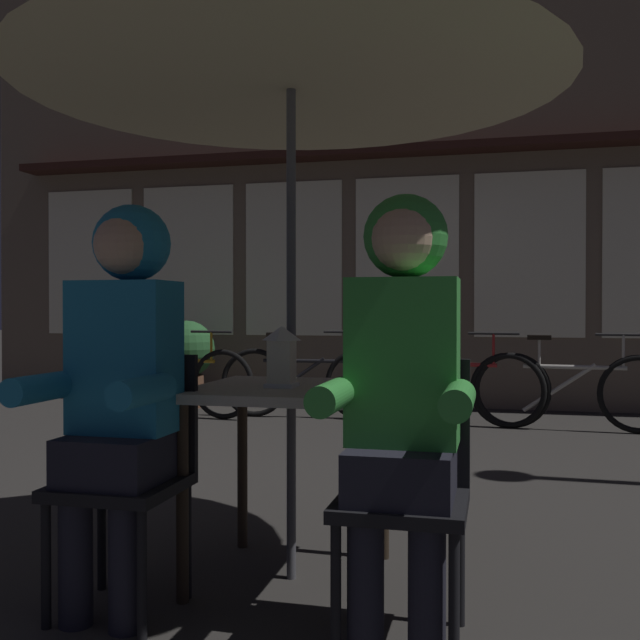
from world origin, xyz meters
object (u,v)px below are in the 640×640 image
bicycle_fourth (574,390)px  potted_plant (187,356)px  person_right_hooded (402,369)px  bicycle_third (449,386)px  person_left_hooded (122,364)px  chair_left (130,465)px  cafe_table (291,412)px  chair_right (404,480)px  bicycle_nearest (176,381)px  patio_umbrella (291,40)px  lantern (282,355)px  bicycle_second (306,382)px

bicycle_fourth → potted_plant: potted_plant is taller
person_right_hooded → bicycle_third: 4.39m
person_left_hooded → chair_left: bearing=90.0°
bicycle_third → bicycle_fourth: (1.05, -0.08, 0.00)m
cafe_table → chair_right: bearing=-37.5°
bicycle_nearest → potted_plant: potted_plant is taller
chair_right → bicycle_nearest: chair_right is taller
bicycle_third → bicycle_fourth: 1.06m
patio_umbrella → chair_right: size_ratio=2.66×
lantern → chair_left: 0.67m
bicycle_fourth → potted_plant: (-3.84, 0.62, 0.20)m
person_left_hooded → bicycle_nearest: bearing=112.7°
chair_right → person_right_hooded: size_ratio=0.62×
patio_umbrella → chair_left: bearing=-142.5°
lantern → cafe_table: bearing=63.5°
cafe_table → potted_plant: potted_plant is taller
bicycle_nearest → bicycle_fourth: size_ratio=1.00×
bicycle_second → bicycle_third: 1.36m
lantern → person_left_hooded: bearing=-140.3°
cafe_table → potted_plant: bearing=118.6°
chair_right → bicycle_third: 4.30m
chair_left → bicycle_fourth: (1.88, 4.22, -0.14)m
lantern → person_right_hooded: bearing=-36.9°
cafe_table → bicycle_second: bearing=104.1°
lantern → person_right_hooded: 0.63m
bicycle_third → chair_left: bearing=-100.9°
chair_right → bicycle_third: chair_right is taller
chair_left → bicycle_fourth: 4.62m
bicycle_nearest → person_right_hooded: bearing=-57.2°
bicycle_second → potted_plant: potted_plant is taller
chair_right → person_left_hooded: 1.03m
patio_umbrella → person_left_hooded: 1.37m
bicycle_fourth → bicycle_third: bearing=175.5°
lantern → person_left_hooded: 0.59m
bicycle_nearest → bicycle_second: 1.27m
bicycle_nearest → bicycle_second: (1.25, 0.20, 0.00)m
bicycle_nearest → bicycle_second: size_ratio=1.00×
chair_left → person_right_hooded: size_ratio=0.62×
person_left_hooded → bicycle_nearest: 4.64m
patio_umbrella → lantern: 1.20m
cafe_table → chair_left: bearing=-142.5°
cafe_table → potted_plant: 5.09m
person_right_hooded → bicycle_third: bearing=91.8°
potted_plant → bicycle_third: bearing=-11.0°
person_left_hooded → bicycle_fourth: person_left_hooded is taller
person_left_hooded → bicycle_third: bearing=79.3°
person_left_hooded → person_right_hooded: 0.96m
lantern → chair_left: bearing=-144.8°
lantern → bicycle_third: (0.37, 3.98, -0.51)m
bicycle_second → bicycle_fourth: same height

